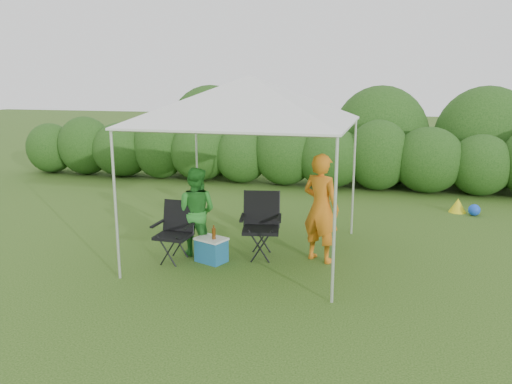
% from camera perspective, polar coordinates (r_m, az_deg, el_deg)
% --- Properties ---
extents(ground, '(70.00, 70.00, 0.00)m').
position_cam_1_polar(ground, '(7.73, -1.68, -8.20)').
color(ground, '#3F621F').
extents(hedge, '(17.29, 1.53, 1.80)m').
position_cam_1_polar(hedge, '(13.20, 6.34, 4.17)').
color(hedge, '#285219').
rests_on(hedge, ground).
extents(canopy, '(3.10, 3.10, 2.83)m').
position_cam_1_polar(canopy, '(7.71, -0.71, 10.51)').
color(canopy, silver).
rests_on(canopy, ground).
extents(chair_right, '(0.72, 0.68, 1.03)m').
position_cam_1_polar(chair_right, '(7.92, 0.60, -3.25)').
color(chair_right, black).
rests_on(chair_right, ground).
extents(chair_left, '(0.58, 0.53, 0.92)m').
position_cam_1_polar(chair_left, '(7.85, -9.17, -4.00)').
color(chair_left, black).
rests_on(chair_left, ground).
extents(man, '(0.73, 0.63, 1.68)m').
position_cam_1_polar(man, '(7.69, 7.42, -1.82)').
color(man, orange).
rests_on(man, ground).
extents(woman, '(0.69, 0.54, 1.42)m').
position_cam_1_polar(woman, '(8.00, -6.92, -2.22)').
color(woman, '#2B832A').
rests_on(woman, ground).
extents(cooler, '(0.54, 0.47, 0.38)m').
position_cam_1_polar(cooler, '(7.78, -5.12, -6.58)').
color(cooler, '#206595').
rests_on(cooler, ground).
extents(bottle, '(0.06, 0.06, 0.22)m').
position_cam_1_polar(bottle, '(7.63, -4.85, -4.59)').
color(bottle, '#592D0C').
rests_on(bottle, cooler).
extents(lawn_toy, '(0.60, 0.50, 0.30)m').
position_cam_1_polar(lawn_toy, '(11.42, 22.48, -1.55)').
color(lawn_toy, yellow).
rests_on(lawn_toy, ground).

